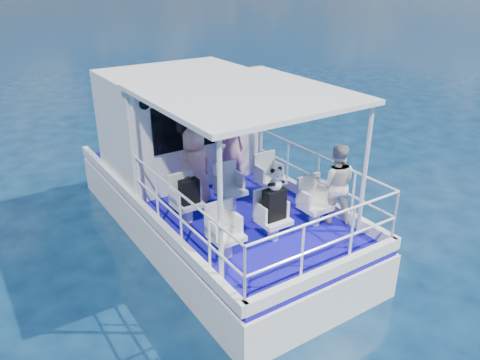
# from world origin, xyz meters

# --- Properties ---
(ground) EXTENTS (2000.00, 2000.00, 0.00)m
(ground) POSITION_xyz_m (0.00, 0.00, 0.00)
(ground) COLOR #071B35
(ground) RESTS_ON ground
(hull) EXTENTS (3.00, 7.00, 1.60)m
(hull) POSITION_xyz_m (0.00, 1.00, 0.00)
(hull) COLOR white
(hull) RESTS_ON ground
(deck) EXTENTS (2.90, 6.90, 0.10)m
(deck) POSITION_xyz_m (0.00, 1.00, 0.85)
(deck) COLOR #120A8B
(deck) RESTS_ON hull
(cabin) EXTENTS (2.85, 2.00, 2.20)m
(cabin) POSITION_xyz_m (0.00, 2.30, 2.00)
(cabin) COLOR white
(cabin) RESTS_ON deck
(canopy) EXTENTS (3.00, 3.20, 0.08)m
(canopy) POSITION_xyz_m (0.00, -0.20, 3.14)
(canopy) COLOR white
(canopy) RESTS_ON cabin
(canopy_posts) EXTENTS (2.77, 2.97, 2.20)m
(canopy_posts) POSITION_xyz_m (0.00, -0.25, 2.00)
(canopy_posts) COLOR white
(canopy_posts) RESTS_ON deck
(railings) EXTENTS (2.84, 3.59, 1.00)m
(railings) POSITION_xyz_m (0.00, -0.58, 1.40)
(railings) COLOR white
(railings) RESTS_ON deck
(seat_port_fwd) EXTENTS (0.48, 0.46, 0.38)m
(seat_port_fwd) POSITION_xyz_m (-0.90, 0.20, 1.09)
(seat_port_fwd) COLOR silver
(seat_port_fwd) RESTS_ON deck
(seat_center_fwd) EXTENTS (0.48, 0.46, 0.38)m
(seat_center_fwd) POSITION_xyz_m (0.00, 0.20, 1.09)
(seat_center_fwd) COLOR silver
(seat_center_fwd) RESTS_ON deck
(seat_stbd_fwd) EXTENTS (0.48, 0.46, 0.38)m
(seat_stbd_fwd) POSITION_xyz_m (0.90, 0.20, 1.09)
(seat_stbd_fwd) COLOR silver
(seat_stbd_fwd) RESTS_ON deck
(seat_port_aft) EXTENTS (0.48, 0.46, 0.38)m
(seat_port_aft) POSITION_xyz_m (-0.90, -1.10, 1.09)
(seat_port_aft) COLOR silver
(seat_port_aft) RESTS_ON deck
(seat_center_aft) EXTENTS (0.48, 0.46, 0.38)m
(seat_center_aft) POSITION_xyz_m (0.00, -1.10, 1.09)
(seat_center_aft) COLOR silver
(seat_center_aft) RESTS_ON deck
(seat_stbd_aft) EXTENTS (0.48, 0.46, 0.38)m
(seat_stbd_aft) POSITION_xyz_m (0.90, -1.10, 1.09)
(seat_stbd_aft) COLOR silver
(seat_stbd_aft) RESTS_ON deck
(passenger_port_fwd) EXTENTS (0.62, 0.49, 1.49)m
(passenger_port_fwd) POSITION_xyz_m (-0.45, 0.73, 1.65)
(passenger_port_fwd) COLOR #E8A596
(passenger_port_fwd) RESTS_ON deck
(passenger_stbd_fwd) EXTENTS (0.65, 0.53, 1.54)m
(passenger_stbd_fwd) POSITION_xyz_m (0.55, 1.07, 1.67)
(passenger_stbd_fwd) COLOR #CD85A6
(passenger_stbd_fwd) RESTS_ON deck
(passenger_stbd_aft) EXTENTS (0.88, 0.86, 1.43)m
(passenger_stbd_aft) POSITION_xyz_m (1.25, -1.18, 1.61)
(passenger_stbd_aft) COLOR silver
(passenger_stbd_aft) RESTS_ON deck
(backpack_port) EXTENTS (0.33, 0.19, 0.43)m
(backpack_port) POSITION_xyz_m (-0.88, 0.14, 1.50)
(backpack_port) COLOR black
(backpack_port) RESTS_ON seat_port_fwd
(backpack_center) EXTENTS (0.35, 0.20, 0.53)m
(backpack_center) POSITION_xyz_m (-0.01, -1.11, 1.54)
(backpack_center) COLOR black
(backpack_center) RESTS_ON seat_center_aft
(compact_camera) EXTENTS (0.09, 0.05, 0.05)m
(compact_camera) POSITION_xyz_m (-0.90, 0.14, 1.74)
(compact_camera) COLOR black
(compact_camera) RESTS_ON backpack_port
(panda) EXTENTS (0.24, 0.20, 0.38)m
(panda) POSITION_xyz_m (-0.01, -1.13, 1.99)
(panda) COLOR white
(panda) RESTS_ON backpack_center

